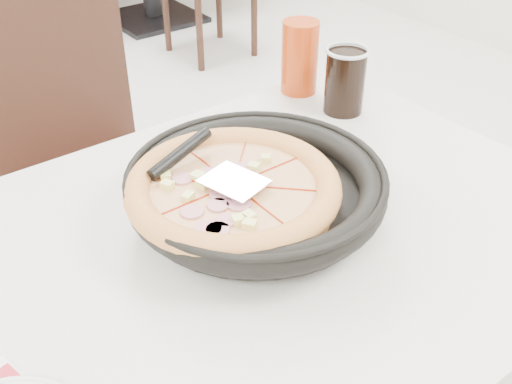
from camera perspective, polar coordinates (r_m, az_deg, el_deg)
chair_far at (r=1.56m, az=-15.02°, el=-0.16°), size 0.43×0.43×0.95m
trivet at (r=0.92m, az=-0.48°, el=-3.53°), size 0.12×0.12×0.04m
pizza_pan at (r=0.95m, az=0.00°, el=-0.40°), size 0.41×0.41×0.01m
pizza at (r=0.92m, az=-2.17°, el=-0.40°), size 0.34×0.34×0.02m
pizza_server at (r=0.89m, az=-2.10°, el=1.03°), size 0.09×0.11×0.00m
cola_glass at (r=1.28m, az=8.45°, el=10.28°), size 0.09×0.09×0.13m
red_cup at (r=1.35m, az=4.19°, el=12.67°), size 0.09×0.09×0.16m
diner_person at (r=1.91m, az=-22.16°, el=16.40°), size 0.66×0.52×1.62m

